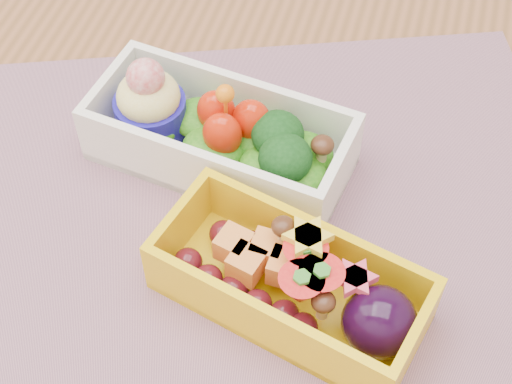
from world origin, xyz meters
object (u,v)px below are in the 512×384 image
(placemat, at_px, (244,228))
(bento_white, at_px, (219,136))
(table, at_px, (251,300))
(bento_yellow, at_px, (296,284))

(placemat, bearing_deg, bento_white, 121.85)
(table, relative_size, placemat, 2.47)
(placemat, height_order, bento_white, bento_white)
(table, distance_m, placemat, 0.10)
(table, relative_size, bento_yellow, 6.34)
(bento_white, bearing_deg, bento_yellow, -43.16)
(table, xyz_separation_m, placemat, (-0.00, -0.00, 0.10))
(placemat, bearing_deg, table, 9.45)
(table, height_order, bento_yellow, bento_yellow)
(bento_yellow, bearing_deg, bento_white, 143.13)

